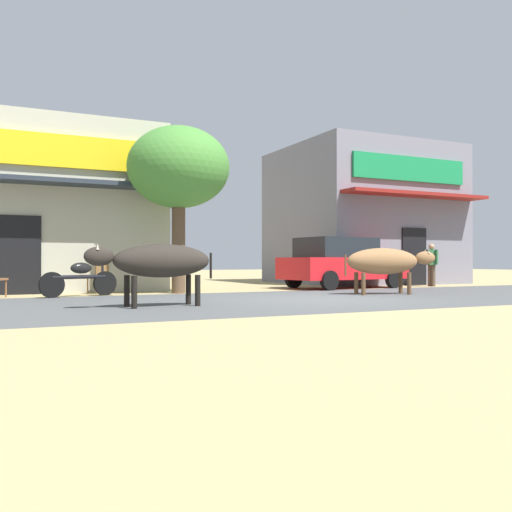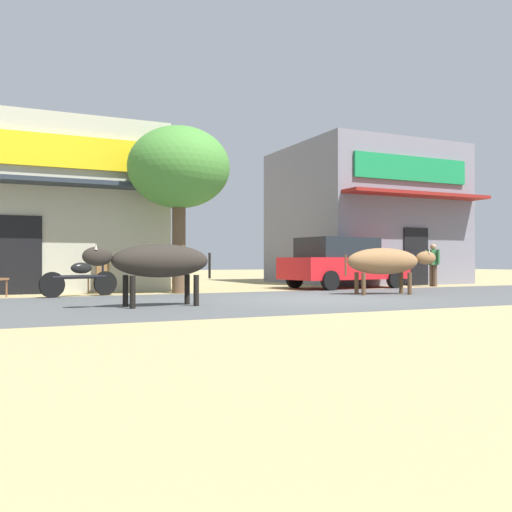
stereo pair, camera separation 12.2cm
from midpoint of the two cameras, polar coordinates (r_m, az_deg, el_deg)
name	(u,v)px [view 2 (the right image)]	position (r m, az deg, el deg)	size (l,w,h in m)	color
ground	(312,299)	(13.26, 5.99, -4.36)	(80.00, 80.00, 0.00)	tan
asphalt_road	(312,299)	(13.26, 5.99, -4.35)	(72.00, 6.52, 0.00)	#4C4E50
storefront_left_cafe	(50,211)	(19.19, -20.03, 4.34)	(6.32, 6.75, 4.99)	#B6B49D
storefront_right_club	(364,216)	(23.60, 11.01, 3.98)	(6.30, 6.75, 5.45)	slate
roadside_tree	(179,169)	(15.83, -7.61, 8.75)	(2.82, 2.82, 4.60)	brown
parked_hatchback_car	(342,262)	(18.57, 8.94, -0.64)	(4.37, 2.40, 1.64)	red
parked_motorcycle	(81,278)	(14.71, -17.14, -2.12)	(1.96, 0.71, 1.06)	black
cow_near_brown	(158,261)	(11.14, -9.63, -0.54)	(2.58, 0.82, 1.23)	#2B2520
cow_far_dark	(385,262)	(15.34, 13.19, -0.56)	(2.55, 1.18, 1.24)	olive
pedestrian_by_shop	(433,262)	(20.56, 17.71, -0.55)	(0.39, 0.61, 1.49)	brown
cafe_chair_by_doorway	(100,275)	(15.83, -15.37, -1.85)	(0.60, 0.60, 0.92)	brown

